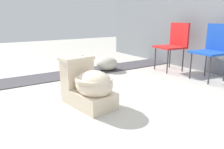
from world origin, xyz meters
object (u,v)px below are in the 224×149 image
at_px(boulder_near, 107,64).
at_px(toilet, 89,86).
at_px(folding_chair_left, 174,42).
at_px(folding_chair_middle, 214,46).

bearing_deg(boulder_near, toilet, -38.64).
bearing_deg(toilet, boulder_near, 132.39).
distance_m(folding_chair_left, boulder_near, 1.25).
bearing_deg(folding_chair_left, folding_chair_middle, 99.46).
bearing_deg(toilet, folding_chair_middle, 78.35).
relative_size(toilet, folding_chair_left, 0.82).
distance_m(folding_chair_middle, boulder_near, 1.76).
height_order(folding_chair_left, folding_chair_middle, same).
distance_m(toilet, boulder_near, 1.62).
height_order(toilet, boulder_near, toilet).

